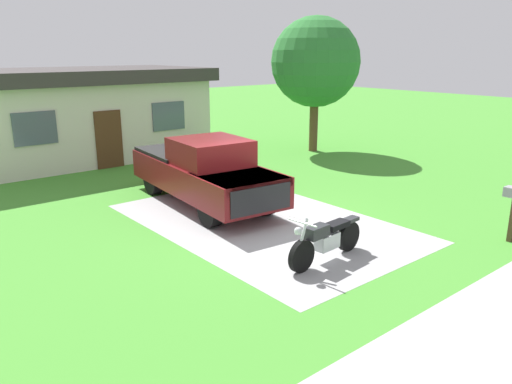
# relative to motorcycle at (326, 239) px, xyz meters

# --- Properties ---
(ground_plane) EXTENTS (80.00, 80.00, 0.00)m
(ground_plane) POSITION_rel_motorcycle_xyz_m (0.55, 2.62, -0.47)
(ground_plane) COLOR #438E2E
(driveway_pad) EXTENTS (4.88, 7.63, 0.01)m
(driveway_pad) POSITION_rel_motorcycle_xyz_m (0.55, 2.62, -0.47)
(driveway_pad) COLOR #9F9F9F
(driveway_pad) RESTS_ON ground
(sidewalk_strip) EXTENTS (36.00, 1.80, 0.01)m
(sidewalk_strip) POSITION_rel_motorcycle_xyz_m (0.55, -3.38, -0.47)
(sidewalk_strip) COLOR #A7A7A2
(sidewalk_strip) RESTS_ON ground
(motorcycle) EXTENTS (2.21, 0.70, 1.09)m
(motorcycle) POSITION_rel_motorcycle_xyz_m (0.00, 0.00, 0.00)
(motorcycle) COLOR black
(motorcycle) RESTS_ON ground
(pickup_truck) EXTENTS (2.52, 5.78, 1.90)m
(pickup_truck) POSITION_rel_motorcycle_xyz_m (0.36, 5.00, 0.48)
(pickup_truck) COLOR black
(pickup_truck) RESTS_ON ground
(shade_tree) EXTENTS (3.69, 3.69, 5.57)m
(shade_tree) POSITION_rel_motorcycle_xyz_m (8.28, 8.38, 3.24)
(shade_tree) COLOR brown
(shade_tree) RESTS_ON ground
(neighbor_house) EXTENTS (9.60, 5.60, 3.50)m
(neighbor_house) POSITION_rel_motorcycle_xyz_m (0.19, 13.42, 1.32)
(neighbor_house) COLOR beige
(neighbor_house) RESTS_ON ground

